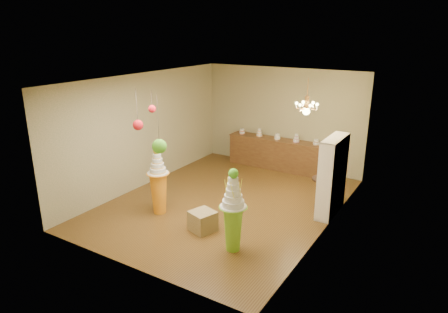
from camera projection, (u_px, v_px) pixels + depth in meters
The scene contains 17 objects.
floor at pixel (226, 203), 9.78m from camera, with size 6.50×6.50×0.00m, color #523716.
ceiling at pixel (226, 79), 8.86m from camera, with size 6.50×6.50×0.00m, color silver.
wall_back at pixel (282, 118), 11.95m from camera, with size 5.00×0.04×3.00m, color gray.
wall_front at pixel (125, 189), 6.68m from camera, with size 5.00×0.04×3.00m, color gray.
wall_left at pixel (145, 130), 10.56m from camera, with size 0.04×6.50×3.00m, color gray.
wall_right at pixel (331, 162), 8.07m from camera, with size 0.04×6.50×3.00m, color gray.
pedestal_green at pixel (233, 217), 7.50m from camera, with size 0.64×0.64×1.66m.
pedestal_orange at pixel (159, 187), 9.07m from camera, with size 0.62×0.62×1.57m.
burlap_riser at pixel (203, 221), 8.37m from camera, with size 0.47×0.47×0.43m, color #917B4F.
sideboard at pixel (277, 153), 12.04m from camera, with size 3.04×0.54×1.16m.
shelving_unit at pixel (333, 176), 8.98m from camera, with size 0.33×1.20×1.80m.
round_table at pixel (324, 189), 9.39m from camera, with size 0.68×0.68×0.73m.
vase at pixel (325, 174), 9.28m from camera, with size 0.21×0.21×0.22m, color white.
pom_red_left at pixel (138, 125), 7.70m from camera, with size 0.20×0.20×0.81m.
pom_green_mid at pixel (159, 146), 7.26m from camera, with size 0.27×0.27×1.11m.
pom_red_right at pixel (152, 109), 7.33m from camera, with size 0.14×0.14×0.41m.
chandelier at pixel (306, 109), 9.19m from camera, with size 0.64×0.64×0.85m.
Camera 1 is at (4.66, -7.65, 4.07)m, focal length 32.00 mm.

